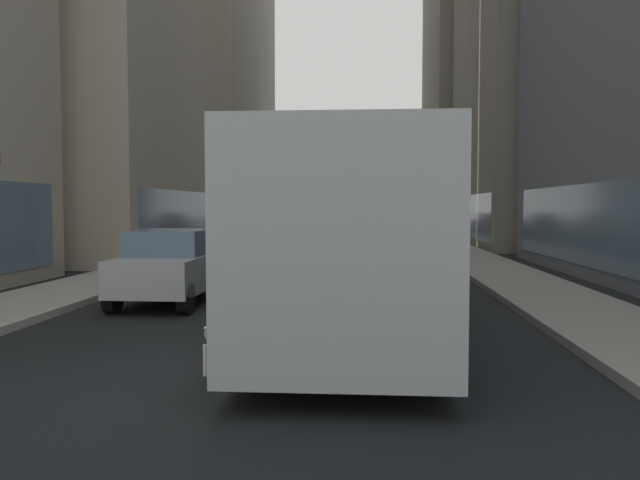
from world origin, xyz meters
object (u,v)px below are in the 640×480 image
at_px(car_black_suv, 336,222).
at_px(dalmatian_dog, 216,331).
at_px(car_silver_sedan, 174,265).
at_px(car_red_coupe, 382,222).
at_px(car_grey_wagon, 359,237).
at_px(car_yellow_taxi, 310,224).
at_px(transit_bus, 351,225).

distance_m(car_black_suv, dalmatian_dog, 47.53).
bearing_deg(car_silver_sedan, car_red_coupe, 81.96).
distance_m(car_grey_wagon, car_red_coupe, 26.62).
bearing_deg(dalmatian_dog, car_yellow_taxi, 93.38).
bearing_deg(car_red_coupe, car_silver_sedan, -98.04).
xyz_separation_m(transit_bus, car_silver_sedan, (-4.00, 1.90, -0.96)).
height_order(transit_bus, dalmatian_dog, transit_bus).
relative_size(car_grey_wagon, car_yellow_taxi, 1.00).
bearing_deg(transit_bus, car_yellow_taxi, 96.36).
xyz_separation_m(transit_bus, dalmatian_dog, (-1.65, -3.85, -1.26)).
bearing_deg(car_grey_wagon, dalmatian_dog, -95.02).
bearing_deg(car_yellow_taxi, dalmatian_dog, -86.62).
distance_m(car_grey_wagon, car_yellow_taxi, 21.31).
bearing_deg(car_red_coupe, transit_bus, -92.21).
height_order(car_red_coupe, dalmatian_dog, car_red_coupe).
xyz_separation_m(transit_bus, car_red_coupe, (1.60, 41.52, -0.96)).
relative_size(transit_bus, car_silver_sedan, 2.74).
bearing_deg(car_red_coupe, dalmatian_dog, -94.10).
bearing_deg(car_silver_sedan, car_grey_wagon, 72.96).
bearing_deg(car_black_suv, dalmatian_dog, -89.10).
relative_size(car_yellow_taxi, car_black_suv, 0.87).
bearing_deg(car_grey_wagon, car_yellow_taxi, 100.82).
xyz_separation_m(car_black_suv, car_red_coupe, (4.00, -2.16, -0.00)).
bearing_deg(car_silver_sedan, transit_bus, -25.35).
bearing_deg(car_yellow_taxi, car_red_coupe, 45.21).
height_order(car_black_suv, dalmatian_dog, car_black_suv).
bearing_deg(transit_bus, dalmatian_dog, -113.23).
relative_size(transit_bus, dalmatian_dog, 11.98).
xyz_separation_m(transit_bus, car_grey_wagon, (0.00, 14.95, -0.96)).
bearing_deg(dalmatian_dog, car_black_suv, 90.90).
relative_size(car_grey_wagon, car_red_coupe, 1.04).
bearing_deg(car_black_suv, car_red_coupe, -28.37).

